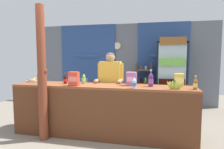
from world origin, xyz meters
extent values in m
plane|color=gray|center=(0.00, 1.21, 0.00)|extent=(7.87, 7.87, 0.00)
cube|color=slate|center=(0.00, 3.09, 1.26)|extent=(5.66, 0.12, 2.51)
cube|color=#2D4C89|center=(-1.16, 3.00, 1.61)|extent=(1.82, 0.04, 1.81)
ellipsoid|color=#2D4C89|center=(-1.16, 2.98, 1.52)|extent=(1.00, 0.10, 0.16)
cube|color=#2D4C89|center=(1.23, 3.00, 1.61)|extent=(1.51, 0.04, 1.81)
ellipsoid|color=#2D4C89|center=(1.23, 2.98, 1.52)|extent=(0.83, 0.10, 0.16)
cylinder|color=tan|center=(-0.18, 3.01, 1.83)|extent=(0.24, 0.03, 0.24)
cylinder|color=white|center=(-0.18, 2.99, 1.83)|extent=(0.21, 0.01, 0.21)
cube|color=beige|center=(0.74, 3.01, 1.40)|extent=(0.24, 0.02, 0.18)
cube|color=brown|center=(0.06, 0.37, 0.95)|extent=(3.37, 0.60, 0.04)
cube|color=brown|center=(0.06, 0.10, 0.47)|extent=(3.37, 0.04, 0.93)
cube|color=brown|center=(-1.59, 0.37, 0.47)|extent=(0.08, 0.54, 0.93)
cube|color=brown|center=(1.70, 0.37, 0.47)|extent=(0.08, 0.54, 0.93)
cylinder|color=brown|center=(-0.93, -0.01, 0.60)|extent=(0.16, 0.16, 1.20)
cylinder|color=brown|center=(-0.93, -0.01, 1.80)|extent=(0.15, 0.15, 1.20)
ellipsoid|color=brown|center=(-0.86, -0.01, 1.25)|extent=(0.06, 0.05, 0.08)
cube|color=black|center=(1.45, 2.89, 0.95)|extent=(0.79, 0.04, 1.90)
cube|color=black|center=(1.07, 2.59, 0.95)|extent=(0.04, 0.63, 1.90)
cube|color=black|center=(1.82, 2.59, 0.95)|extent=(0.04, 0.63, 1.90)
cube|color=black|center=(1.45, 2.59, 1.88)|extent=(0.79, 0.63, 0.04)
cube|color=black|center=(1.45, 2.59, 0.04)|extent=(0.79, 0.63, 0.08)
cube|color=silver|center=(1.45, 2.29, 1.00)|extent=(0.73, 0.02, 1.74)
cylinder|color=#B7B7BC|center=(1.78, 2.26, 0.95)|extent=(0.02, 0.02, 0.40)
cube|color=silver|center=(1.45, 2.59, 0.70)|extent=(0.71, 0.55, 0.02)
cube|color=black|center=(1.45, 2.47, 0.81)|extent=(0.67, 0.51, 0.20)
cube|color=silver|center=(1.45, 2.59, 1.25)|extent=(0.71, 0.55, 0.02)
cube|color=#75C64C|center=(1.45, 2.47, 1.36)|extent=(0.67, 0.51, 0.20)
cube|color=silver|center=(1.45, 2.59, 1.80)|extent=(0.71, 0.55, 0.02)
cube|color=brown|center=(1.45, 2.47, 1.91)|extent=(0.67, 0.51, 0.20)
cube|color=brown|center=(0.45, 2.72, 0.65)|extent=(0.04, 0.28, 1.30)
cube|color=brown|center=(0.89, 2.72, 0.65)|extent=(0.04, 0.28, 1.30)
cube|color=brown|center=(0.67, 2.72, 1.10)|extent=(0.44, 0.28, 0.02)
cylinder|color=brown|center=(0.61, 2.72, 1.17)|extent=(0.06, 0.06, 0.11)
cylinder|color=silver|center=(0.74, 2.72, 1.16)|extent=(0.06, 0.06, 0.10)
cube|color=brown|center=(0.67, 2.72, 0.71)|extent=(0.44, 0.28, 0.02)
cylinder|color=black|center=(0.61, 2.72, 0.79)|extent=(0.07, 0.07, 0.12)
cylinder|color=#75C64C|center=(0.74, 2.72, 0.80)|extent=(0.07, 0.07, 0.15)
cube|color=brown|center=(0.67, 2.72, 0.32)|extent=(0.44, 0.28, 0.02)
cylinder|color=#75C64C|center=(0.61, 2.72, 0.41)|extent=(0.06, 0.06, 0.15)
cylinder|color=silver|center=(0.74, 2.72, 0.41)|extent=(0.06, 0.06, 0.14)
cube|color=#3884D6|center=(-1.01, 2.02, 0.44)|extent=(0.58, 0.58, 0.04)
cube|color=#3884D6|center=(-1.10, 2.20, 0.66)|extent=(0.40, 0.21, 0.40)
cylinder|color=#3884D6|center=(-1.11, 1.77, 0.22)|extent=(0.04, 0.04, 0.44)
cylinder|color=#3884D6|center=(-0.76, 1.92, 0.22)|extent=(0.04, 0.04, 0.44)
cylinder|color=#3884D6|center=(-1.27, 2.12, 0.22)|extent=(0.04, 0.04, 0.44)
cylinder|color=#3884D6|center=(-0.92, 2.27, 0.22)|extent=(0.04, 0.04, 0.44)
cube|color=#3884D6|center=(-1.20, 1.94, 0.56)|extent=(0.20, 0.38, 0.03)
cube|color=#3884D6|center=(-0.83, 2.10, 0.56)|extent=(0.20, 0.38, 0.03)
cylinder|color=#28282D|center=(0.02, 0.86, 0.43)|extent=(0.11, 0.11, 0.86)
cylinder|color=#28282D|center=(0.20, 0.86, 0.43)|extent=(0.11, 0.11, 0.86)
cube|color=gold|center=(0.11, 0.86, 1.13)|extent=(0.44, 0.20, 0.54)
sphere|color=tan|center=(0.11, 0.86, 1.49)|extent=(0.19, 0.19, 0.19)
ellipsoid|color=#4C4742|center=(0.11, 0.87, 1.53)|extent=(0.18, 0.18, 0.10)
cylinder|color=gold|center=(-0.12, 0.86, 1.19)|extent=(0.08, 0.08, 0.35)
cylinder|color=tan|center=(-0.12, 0.71, 1.01)|extent=(0.07, 0.26, 0.07)
sphere|color=tan|center=(-0.12, 0.58, 1.01)|extent=(0.08, 0.08, 0.08)
cylinder|color=gold|center=(0.35, 0.86, 1.19)|extent=(0.08, 0.08, 0.35)
cylinder|color=tan|center=(0.35, 0.71, 1.01)|extent=(0.07, 0.26, 0.07)
sphere|color=tan|center=(0.35, 0.58, 1.01)|extent=(0.08, 0.08, 0.08)
cylinder|color=#56286B|center=(0.95, 0.40, 1.07)|extent=(0.08, 0.08, 0.19)
cone|color=#56286B|center=(0.95, 0.40, 1.20)|extent=(0.08, 0.08, 0.09)
cylinder|color=silver|center=(0.95, 0.40, 1.26)|extent=(0.04, 0.04, 0.03)
cylinder|color=purple|center=(0.95, 0.40, 1.07)|extent=(0.09, 0.09, 0.08)
cylinder|color=silver|center=(0.69, 0.15, 1.04)|extent=(0.07, 0.07, 0.13)
cone|color=silver|center=(0.69, 0.15, 1.13)|extent=(0.07, 0.07, 0.06)
cylinder|color=blue|center=(0.69, 0.15, 1.17)|extent=(0.03, 0.03, 0.02)
cylinder|color=blue|center=(0.69, 0.15, 1.04)|extent=(0.07, 0.07, 0.06)
cylinder|color=black|center=(-0.69, 0.41, 1.04)|extent=(0.07, 0.07, 0.13)
cone|color=black|center=(-0.69, 0.41, 1.13)|extent=(0.07, 0.07, 0.06)
cylinder|color=red|center=(-0.69, 0.41, 1.17)|extent=(0.03, 0.03, 0.02)
cylinder|color=red|center=(-0.69, 0.41, 1.04)|extent=(0.07, 0.07, 0.06)
cylinder|color=brown|center=(1.66, 0.24, 1.04)|extent=(0.06, 0.06, 0.14)
cone|color=brown|center=(1.66, 0.24, 1.15)|extent=(0.06, 0.06, 0.06)
cylinder|color=#E5CC4C|center=(1.66, 0.24, 1.19)|extent=(0.03, 0.03, 0.02)
cylinder|color=#E5D166|center=(1.66, 0.24, 1.04)|extent=(0.07, 0.07, 0.06)
cylinder|color=#75C64C|center=(-0.34, 0.50, 1.04)|extent=(0.06, 0.06, 0.14)
cone|color=#75C64C|center=(-0.34, 0.50, 1.15)|extent=(0.06, 0.06, 0.06)
cylinder|color=black|center=(-0.34, 0.50, 1.19)|extent=(0.03, 0.03, 0.02)
cylinder|color=yellow|center=(-0.34, 0.50, 1.04)|extent=(0.06, 0.06, 0.06)
cube|color=#E5422D|center=(-0.41, 0.18, 1.10)|extent=(0.18, 0.10, 0.26)
cube|color=#FF826D|center=(-0.41, 0.13, 1.10)|extent=(0.16, 0.00, 0.09)
cube|color=#EAD14C|center=(1.45, 0.61, 1.08)|extent=(0.16, 0.12, 0.22)
cube|color=#FFFF8C|center=(1.45, 0.55, 1.08)|extent=(0.15, 0.00, 0.08)
cube|color=#B76699|center=(0.60, 0.47, 1.10)|extent=(0.17, 0.15, 0.25)
cube|color=#F7A5D8|center=(0.60, 0.39, 1.10)|extent=(0.16, 0.00, 0.09)
cylinder|color=#BCBCC1|center=(-1.47, 0.60, 0.98)|extent=(0.38, 0.38, 0.02)
torus|color=#BCBCC1|center=(-1.47, 0.60, 0.99)|extent=(0.40, 0.40, 0.02)
ellipsoid|color=#B2753D|center=(-1.35, 0.59, 1.01)|extent=(0.10, 0.07, 0.05)
ellipsoid|color=#C68947|center=(-1.46, 0.66, 1.01)|extent=(0.10, 0.07, 0.05)
ellipsoid|color=tan|center=(-1.54, 0.63, 1.02)|extent=(0.07, 0.07, 0.06)
ellipsoid|color=#A36638|center=(-1.57, 0.51, 1.01)|extent=(0.09, 0.07, 0.05)
ellipsoid|color=tan|center=(-1.45, 0.47, 1.01)|extent=(0.10, 0.07, 0.05)
ellipsoid|color=#B7C647|center=(1.25, 0.19, 1.04)|extent=(0.10, 0.04, 0.14)
ellipsoid|color=#B7C647|center=(1.28, 0.21, 1.04)|extent=(0.09, 0.04, 0.15)
ellipsoid|color=#B7C647|center=(1.31, 0.20, 1.04)|extent=(0.05, 0.03, 0.15)
ellipsoid|color=#B7C647|center=(1.34, 0.21, 1.04)|extent=(0.04, 0.04, 0.15)
ellipsoid|color=#B7C647|center=(1.37, 0.18, 1.03)|extent=(0.06, 0.04, 0.14)
ellipsoid|color=#B7C647|center=(1.40, 0.19, 1.03)|extent=(0.08, 0.04, 0.13)
ellipsoid|color=#B7C647|center=(1.43, 0.19, 1.04)|extent=(0.09, 0.04, 0.15)
cylinder|color=olive|center=(1.34, 0.19, 1.10)|extent=(0.02, 0.02, 0.05)
camera|label=1|loc=(1.05, -3.08, 1.51)|focal=31.26mm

